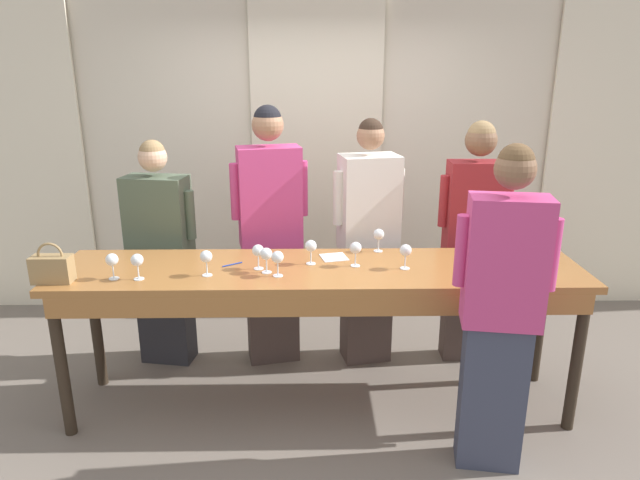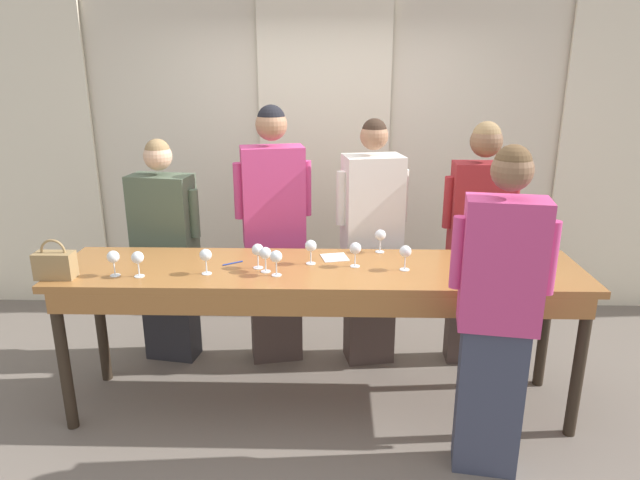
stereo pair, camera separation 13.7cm
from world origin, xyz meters
TOP-DOWN VIEW (x-y plane):
  - ground_plane at (0.00, 0.00)m, footprint 18.00×18.00m
  - wall_back at (0.00, 1.71)m, footprint 12.00×0.06m
  - curtain_panel_left at (-2.54, 1.64)m, footprint 1.10×0.03m
  - curtain_panel_center at (0.00, 1.64)m, footprint 1.10×0.03m
  - curtain_panel_right at (2.54, 1.64)m, footprint 1.10×0.03m
  - tasting_bar at (0.00, -0.03)m, footprint 3.17×0.71m
  - wine_bottle at (1.37, 0.10)m, footprint 0.08×0.08m
  - handbag at (-1.51, -0.21)m, footprint 0.22×0.11m
  - wine_glass_front_left at (-0.66, -0.13)m, footprint 0.07×0.07m
  - wine_glass_front_mid at (-0.06, 0.06)m, footprint 0.07×0.07m
  - wine_glass_front_right at (0.51, -0.04)m, footprint 0.07×0.07m
  - wine_glass_center_left at (0.39, 0.29)m, footprint 0.07×0.07m
  - wine_glass_center_mid at (-1.04, -0.18)m, footprint 0.07×0.07m
  - wine_glass_center_right at (-0.25, -0.14)m, footprint 0.07×0.07m
  - wine_glass_back_left at (-0.32, -0.09)m, footprint 0.07×0.07m
  - wine_glass_back_mid at (0.21, 0.02)m, footprint 0.07×0.07m
  - wine_glass_back_right at (-0.37, -0.02)m, footprint 0.07×0.07m
  - wine_glass_near_host at (-1.19, -0.17)m, footprint 0.07×0.07m
  - wine_glass_by_bottle at (1.36, 0.25)m, footprint 0.07×0.07m
  - napkin at (0.09, 0.17)m, footprint 0.19×0.19m
  - pen at (-0.54, 0.05)m, footprint 0.11×0.08m
  - guest_olive_jacket at (-1.13, 0.62)m, footprint 0.55×0.31m
  - guest_pink_top at (-0.34, 0.62)m, footprint 0.54×0.32m
  - guest_cream_sweater at (0.35, 0.62)m, footprint 0.51×0.35m
  - guest_striped_shirt at (1.10, 0.62)m, footprint 0.52×0.22m
  - host_pouring at (0.92, -0.57)m, footprint 0.51×0.28m

SIDE VIEW (x-z plane):
  - ground_plane at x=0.00m, z-range 0.00..0.00m
  - guest_olive_jacket at x=-1.13m, z-range 0.01..1.66m
  - tasting_bar at x=0.00m, z-range 0.38..1.34m
  - guest_cream_sweater at x=0.35m, z-range 0.01..1.80m
  - host_pouring at x=0.92m, z-range 0.03..1.82m
  - guest_striped_shirt at x=1.10m, z-range 0.05..1.82m
  - napkin at x=0.09m, z-range 0.96..0.96m
  - pen at x=-0.54m, z-range 0.96..0.97m
  - guest_pink_top at x=-0.34m, z-range 0.03..1.91m
  - handbag at x=-1.51m, z-range 0.92..1.16m
  - wine_glass_center_left at x=0.39m, z-range 0.99..1.14m
  - wine_glass_back_mid at x=0.21m, z-range 0.99..1.14m
  - wine_glass_front_left at x=-0.66m, z-range 0.99..1.15m
  - wine_glass_front_mid at x=-0.06m, z-range 0.99..1.15m
  - wine_glass_front_right at x=0.51m, z-range 0.99..1.15m
  - wine_glass_center_mid at x=-1.04m, z-range 0.99..1.15m
  - wine_glass_center_right at x=-0.25m, z-range 0.99..1.15m
  - wine_glass_back_left at x=-0.32m, z-range 0.99..1.15m
  - wine_glass_back_right at x=-0.37m, z-range 0.99..1.15m
  - wine_glass_near_host at x=-1.19m, z-range 0.99..1.15m
  - wine_glass_by_bottle at x=1.36m, z-range 0.99..1.15m
  - wine_bottle at x=1.37m, z-range 0.92..1.24m
  - curtain_panel_left at x=-2.54m, z-range 0.00..2.69m
  - curtain_panel_center at x=0.00m, z-range 0.00..2.69m
  - curtain_panel_right at x=2.54m, z-range 0.00..2.69m
  - wall_back at x=0.00m, z-range 0.00..2.80m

